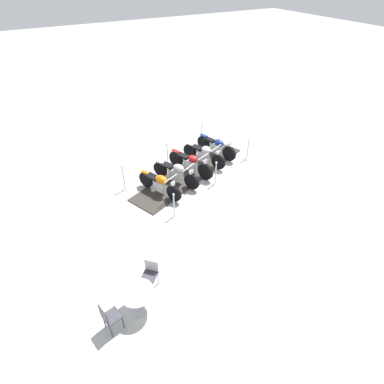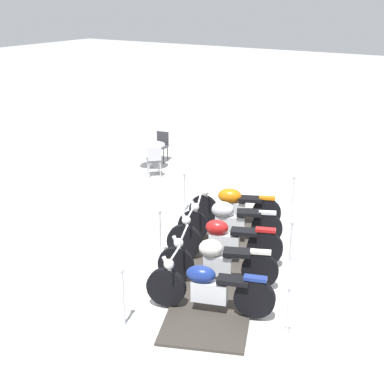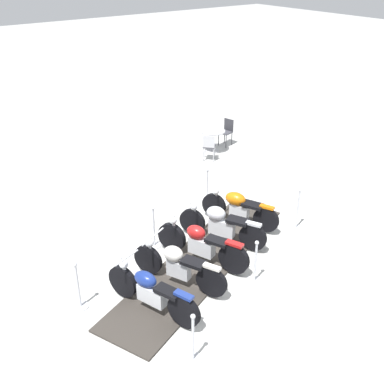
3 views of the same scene
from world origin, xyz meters
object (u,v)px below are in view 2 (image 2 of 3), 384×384
at_px(motorcycle_chrome, 228,220).
at_px(motorcycle_maroon, 223,240).
at_px(motorcycle_cream, 216,260).
at_px(stanchion_left_mid, 290,253).
at_px(stanchion_left_front, 293,205).
at_px(stanchion_right_mid, 160,242).
at_px(motorcycle_copper, 233,205).
at_px(cafe_chair_across_table, 154,159).
at_px(stanchion_left_rear, 287,326).
at_px(stanchion_right_front, 184,198).
at_px(cafe_table, 151,150).
at_px(stanchion_right_rear, 123,308).
at_px(motorcycle_navy, 208,287).
at_px(cafe_chair_near_table, 161,144).

distance_m(motorcycle_chrome, motorcycle_maroon, 0.96).
bearing_deg(motorcycle_cream, motorcycle_chrome, -91.21).
relative_size(motorcycle_cream, stanchion_left_mid, 2.02).
bearing_deg(stanchion_left_front, stanchion_right_mid, -23.80).
distance_m(motorcycle_copper, cafe_chair_across_table, 4.25).
distance_m(motorcycle_maroon, motorcycle_cream, 0.96).
height_order(motorcycle_copper, stanchion_left_front, stanchion_left_front).
height_order(stanchion_left_front, cafe_chair_across_table, stanchion_left_front).
bearing_deg(stanchion_left_rear, stanchion_right_front, -130.74).
distance_m(motorcycle_cream, stanchion_left_mid, 1.67).
relative_size(stanchion_right_mid, stanchion_left_rear, 1.05).
distance_m(stanchion_left_front, cafe_table, 5.53).
relative_size(stanchion_left_rear, stanchion_right_rear, 0.95).
bearing_deg(stanchion_left_rear, cafe_table, -130.86).
relative_size(stanchion_right_front, cafe_table, 1.18).
bearing_deg(stanchion_right_mid, stanchion_right_front, -157.97).
bearing_deg(cafe_chair_across_table, motorcycle_navy, 179.58).
bearing_deg(motorcycle_navy, cafe_chair_across_table, -65.18).
xyz_separation_m(cafe_table, cafe_chair_across_table, (0.60, 0.56, -0.04)).
distance_m(stanchion_right_mid, cafe_chair_across_table, 5.39).
relative_size(stanchion_left_front, cafe_chair_near_table, 1.19).
xyz_separation_m(stanchion_right_mid, stanchion_left_mid, (-0.99, 2.45, -0.01)).
distance_m(stanchion_right_front, cafe_chair_near_table, 4.48).
height_order(motorcycle_maroon, motorcycle_cream, motorcycle_maroon).
relative_size(motorcycle_copper, stanchion_right_mid, 1.85).
distance_m(motorcycle_cream, stanchion_left_rear, 2.11).
distance_m(stanchion_left_front, stanchion_right_front, 2.64).
distance_m(motorcycle_chrome, cafe_table, 5.83).
relative_size(motorcycle_chrome, stanchion_right_rear, 1.92).
relative_size(stanchion_right_mid, cafe_table, 1.22).
relative_size(motorcycle_copper, stanchion_left_front, 1.77).
relative_size(stanchion_right_front, stanchion_left_mid, 1.01).
distance_m(stanchion_right_rear, cafe_chair_near_table, 9.47).
relative_size(motorcycle_copper, motorcycle_navy, 0.93).
height_order(stanchion_right_front, stanchion_left_mid, stanchion_right_front).
bearing_deg(motorcycle_copper, motorcycle_chrome, 88.63).
height_order(motorcycle_chrome, motorcycle_maroon, motorcycle_maroon).
bearing_deg(stanchion_left_front, cafe_chair_across_table, -100.81).
xyz_separation_m(motorcycle_copper, stanchion_left_rear, (3.65, 2.94, -0.22)).
relative_size(motorcycle_navy, stanchion_right_rear, 1.99).
xyz_separation_m(motorcycle_cream, stanchion_left_front, (-3.78, -0.07, -0.15)).
relative_size(stanchion_left_mid, cafe_chair_across_table, 1.13).
xyz_separation_m(stanchion_left_mid, stanchion_right_rear, (3.37, -1.49, 0.02)).
bearing_deg(stanchion_left_rear, stanchion_left_front, -157.97).
bearing_deg(stanchion_left_rear, stanchion_right_mid, -112.14).
xyz_separation_m(stanchion_right_front, cafe_chair_across_table, (-1.90, -2.30, 0.16)).
relative_size(motorcycle_cream, motorcycle_navy, 0.98).
bearing_deg(motorcycle_copper, cafe_chair_near_table, -60.57).
distance_m(stanchion_left_mid, cafe_chair_near_table, 7.97).
bearing_deg(stanchion_right_front, motorcycle_maroon, 48.82).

